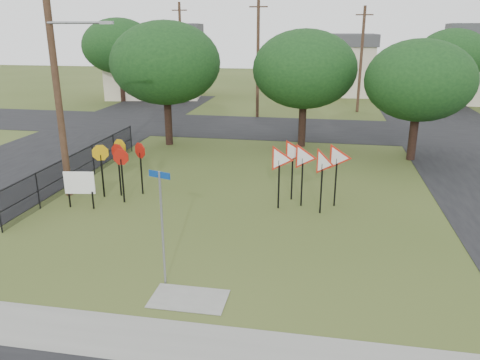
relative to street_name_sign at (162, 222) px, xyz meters
name	(u,v)px	position (x,y,z in m)	size (l,w,h in m)	color
ground	(210,257)	(0.88, 1.72, -1.86)	(140.00, 140.00, 0.00)	#3A4A1B
sidewalk	(167,342)	(0.88, -2.48, -1.85)	(30.00, 1.60, 0.02)	gray
street_left	(43,156)	(-11.12, 11.72, -1.85)	(8.00, 50.00, 0.02)	black
street_far	(277,128)	(0.88, 21.72, -1.85)	(60.00, 8.00, 0.02)	black
curb_pad	(189,299)	(0.88, -0.68, -1.85)	(2.00, 1.20, 0.02)	gray
street_name_sign	(162,222)	(0.00, 0.00, 0.00)	(0.65, 0.23, 3.28)	gray
stop_sign_cluster	(120,157)	(-4.14, 6.59, -0.16)	(2.10, 1.74, 2.27)	black
yield_sign_cluster	(307,161)	(3.56, 6.68, 0.04)	(3.31, 1.74, 2.59)	black
info_board	(79,184)	(-5.15, 4.92, -0.86)	(1.19, 0.21, 1.50)	black
utility_pole_main	(56,71)	(-6.36, 6.22, 3.35)	(3.55, 0.33, 10.00)	#493122
far_pole_a	(258,58)	(-1.12, 25.72, 2.74)	(1.40, 0.24, 9.00)	#493122
far_pole_b	(361,59)	(6.88, 29.72, 2.49)	(1.40, 0.24, 8.50)	#493122
far_pole_c	(181,53)	(-9.12, 31.72, 2.74)	(1.40, 0.24, 9.00)	#493122
fence_run	(82,166)	(-6.72, 7.97, -1.08)	(0.05, 11.55, 1.50)	black
house_left	(155,60)	(-13.12, 35.72, 1.79)	(10.58, 8.88, 7.20)	beige
house_mid	(334,63)	(4.88, 41.72, 1.29)	(8.40, 8.40, 6.20)	beige
tree_near_left	(166,63)	(-5.12, 15.72, 2.99)	(6.40, 6.40, 7.27)	black
tree_near_mid	(304,69)	(2.88, 16.72, 2.68)	(6.00, 6.00, 6.80)	black
tree_near_right	(419,81)	(8.88, 14.72, 2.36)	(5.60, 5.60, 6.33)	black
tree_far_left	(119,46)	(-15.12, 31.72, 3.31)	(6.80, 6.80, 7.73)	black
tree_far_right	(452,55)	(14.88, 33.72, 2.68)	(6.00, 6.00, 6.80)	black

